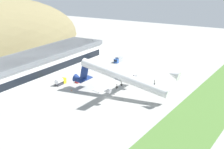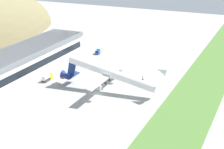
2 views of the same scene
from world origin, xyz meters
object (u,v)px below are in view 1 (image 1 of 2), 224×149
at_px(cargo_airplane, 121,78).
at_px(fuel_truck, 118,60).
at_px(terminal_building, 27,67).
at_px(service_car_0, 79,81).
at_px(box_truck, 60,81).
at_px(traffic_cone_0, 72,90).

height_order(cargo_airplane, fuel_truck, cargo_airplane).
bearing_deg(terminal_building, cargo_airplane, -85.44).
bearing_deg(cargo_airplane, service_car_0, 75.75).
relative_size(terminal_building, service_car_0, 27.44).
relative_size(terminal_building, fuel_truck, 17.32).
height_order(terminal_building, box_truck, terminal_building).
xyz_separation_m(cargo_airplane, fuel_truck, (52.10, 30.52, -7.10)).
relative_size(fuel_truck, box_truck, 0.94).
xyz_separation_m(service_car_0, fuel_truck, (44.90, 2.20, 0.86)).
height_order(cargo_airplane, box_truck, cargo_airplane).
bearing_deg(box_truck, fuel_truck, -3.73).
bearing_deg(cargo_airplane, fuel_truck, 30.36).
bearing_deg(service_car_0, terminal_building, 115.70).
xyz_separation_m(terminal_building, cargo_airplane, (4.14, -51.87, 1.43)).
relative_size(fuel_truck, traffic_cone_0, 11.05).
bearing_deg(box_truck, terminal_building, 101.48).
xyz_separation_m(terminal_building, traffic_cone_0, (-1.27, -28.30, -6.92)).
bearing_deg(service_car_0, fuel_truck, 2.80).
height_order(terminal_building, service_car_0, terminal_building).
bearing_deg(cargo_airplane, terminal_building, 94.56).
xyz_separation_m(fuel_truck, traffic_cone_0, (-57.51, -6.96, -1.26)).
distance_m(service_car_0, fuel_truck, 44.96).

